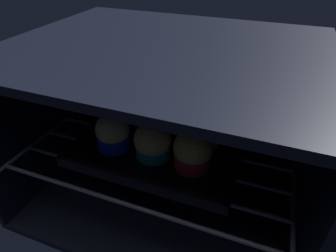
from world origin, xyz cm
name	(u,v)px	position (x,y,z in cm)	size (l,w,h in cm)	color
oven_cavity	(173,119)	(0.00, 26.25, 17.00)	(59.00, 47.00, 37.00)	black
oven_rack	(166,142)	(0.00, 22.00, 13.60)	(54.80, 42.00, 0.80)	#444756
baking_tray	(168,135)	(0.00, 23.27, 14.68)	(33.76, 33.76, 2.20)	black
muffin_row0_col0	(113,133)	(-8.62, 14.74, 18.70)	(6.98, 6.98, 7.84)	#1928B7
muffin_row0_col1	(151,142)	(-0.35, 15.10, 18.41)	(7.49, 7.49, 7.55)	#0C8C84
muffin_row0_col2	(193,151)	(8.18, 14.82, 18.80)	(7.34, 7.34, 7.99)	red
muffin_row1_col0	(134,114)	(-8.32, 23.35, 18.27)	(6.94, 6.94, 7.57)	#1928B7
muffin_row1_col1	(168,120)	(0.08, 23.30, 18.57)	(7.49, 7.49, 7.71)	red
muffin_row1_col2	(205,127)	(8.23, 23.50, 18.63)	(7.01, 7.01, 7.75)	silver
muffin_row2_col0	(150,97)	(-8.10, 31.63, 18.47)	(7.21, 7.21, 7.61)	red
muffin_row2_col1	(179,102)	(-0.29, 31.68, 18.62)	(6.94, 6.94, 7.71)	#7A238C
muffin_row2_col2	(216,109)	(8.54, 32.06, 18.33)	(6.94, 6.94, 7.23)	#7A238C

